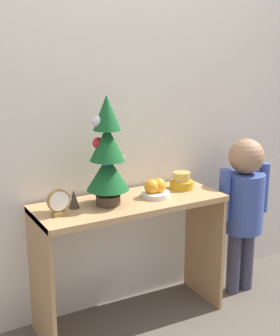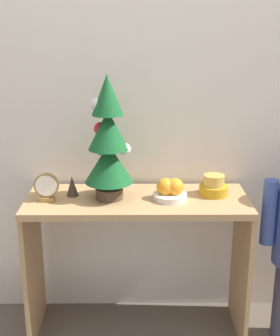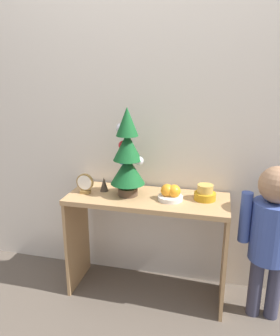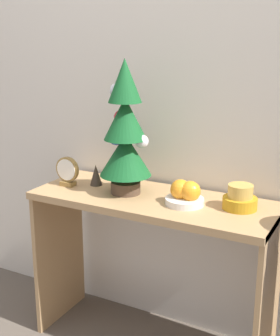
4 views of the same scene
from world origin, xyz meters
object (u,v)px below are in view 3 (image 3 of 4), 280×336
object	(u,v)px
mini_tree	(127,155)
singing_bowl	(205,193)
fruit_bowl	(171,193)
child_figure	(272,228)
figurine	(104,184)
desk_clock	(85,184)

from	to	relation	value
mini_tree	singing_bowl	size ratio (longest dim) A/B	4.21
fruit_bowl	child_figure	distance (m)	0.61
fruit_bowl	figurine	bearing A→B (deg)	174.18
fruit_bowl	child_figure	size ratio (longest dim) A/B	0.16
fruit_bowl	singing_bowl	xyz separation A→B (m)	(0.20, 0.05, -0.00)
desk_clock	singing_bowl	bearing A→B (deg)	5.78
fruit_bowl	desk_clock	size ratio (longest dim) A/B	1.17
mini_tree	singing_bowl	distance (m)	0.52
figurine	fruit_bowl	bearing A→B (deg)	-5.82
mini_tree	figurine	bearing A→B (deg)	168.62
desk_clock	figurine	xyz separation A→B (m)	(0.10, 0.07, -0.02)
child_figure	fruit_bowl	bearing A→B (deg)	176.31
fruit_bowl	figurine	world-z (taller)	fruit_bowl
child_figure	mini_tree	bearing A→B (deg)	176.75
desk_clock	child_figure	world-z (taller)	child_figure
singing_bowl	child_figure	distance (m)	0.42
mini_tree	fruit_bowl	xyz separation A→B (m)	(0.27, -0.01, -0.22)
mini_tree	singing_bowl	world-z (taller)	mini_tree
child_figure	figurine	bearing A→B (deg)	175.39
mini_tree	singing_bowl	bearing A→B (deg)	4.93
mini_tree	figurine	distance (m)	0.28
mini_tree	figurine	size ratio (longest dim) A/B	5.98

